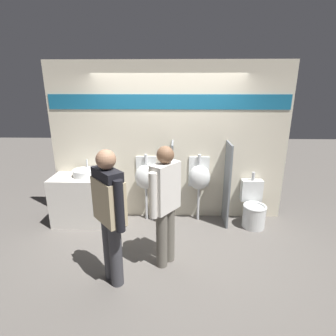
{
  "coord_description": "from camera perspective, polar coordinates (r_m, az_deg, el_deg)",
  "views": [
    {
      "loc": [
        0.11,
        -3.81,
        2.31
      ],
      "look_at": [
        0.0,
        0.17,
        1.05
      ],
      "focal_mm": 28.0,
      "sensor_mm": 36.0,
      "label": 1
    }
  ],
  "objects": [
    {
      "name": "ground_plane",
      "position": [
        4.46,
        -0.06,
        -13.66
      ],
      "size": [
        16.0,
        16.0,
        0.0
      ],
      "primitive_type": "plane",
      "color": "#5B5651"
    },
    {
      "name": "urinal_near_counter",
      "position": [
        4.55,
        -4.86,
        -1.95
      ],
      "size": [
        0.38,
        0.26,
        1.19
      ],
      "color": "silver",
      "rests_on": "ground_plane"
    },
    {
      "name": "sink_basin",
      "position": [
        4.65,
        -17.6,
        -0.96
      ],
      "size": [
        0.4,
        0.4,
        0.25
      ],
      "color": "silver",
      "rests_on": "sink_counter"
    },
    {
      "name": "urinal_far",
      "position": [
        4.54,
        6.81,
        -2.05
      ],
      "size": [
        0.38,
        0.26,
        1.19
      ],
      "color": "silver",
      "rests_on": "ground_plane"
    },
    {
      "name": "cell_phone",
      "position": [
        4.44,
        -15.13,
        -2.3
      ],
      "size": [
        0.07,
        0.14,
        0.01
      ],
      "color": "#B7B7BC",
      "rests_on": "sink_counter"
    },
    {
      "name": "divider_near_counter",
      "position": [
        4.45,
        0.95,
        -3.48
      ],
      "size": [
        0.03,
        0.46,
        1.43
      ],
      "color": "slate",
      "rests_on": "ground_plane"
    },
    {
      "name": "sink_counter",
      "position": [
        4.78,
        -17.86,
        -6.61
      ],
      "size": [
        1.01,
        0.55,
        0.84
      ],
      "color": "silver",
      "rests_on": "ground_plane"
    },
    {
      "name": "display_wall",
      "position": [
        4.51,
        0.15,
        5.42
      ],
      "size": [
        4.03,
        0.07,
        2.7
      ],
      "color": "beige",
      "rests_on": "ground_plane"
    },
    {
      "name": "person_with_lanyard",
      "position": [
        3.34,
        -0.56,
        -7.46
      ],
      "size": [
        0.39,
        0.48,
        1.62
      ],
      "rotation": [
        0.0,
        0.0,
        0.93
      ],
      "color": "#666056",
      "rests_on": "ground_plane"
    },
    {
      "name": "divider_mid",
      "position": [
        4.54,
        12.72,
        -3.51
      ],
      "size": [
        0.03,
        0.46,
        1.43
      ],
      "color": "slate",
      "rests_on": "ground_plane"
    },
    {
      "name": "person_in_vest",
      "position": [
        3.08,
        -12.61,
        -8.78
      ],
      "size": [
        0.45,
        0.47,
        1.66
      ],
      "rotation": [
        0.0,
        0.0,
        2.28
      ],
      "color": "#3D3D42",
      "rests_on": "ground_plane"
    },
    {
      "name": "toilet",
      "position": [
        4.75,
        18.06,
        -8.37
      ],
      "size": [
        0.39,
        0.55,
        0.9
      ],
      "color": "silver",
      "rests_on": "ground_plane"
    }
  ]
}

